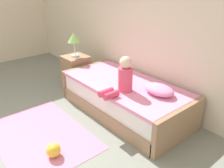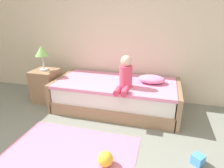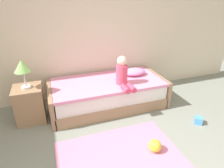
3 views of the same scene
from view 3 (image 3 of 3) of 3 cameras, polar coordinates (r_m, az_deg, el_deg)
name	(u,v)px [view 3 (image 3 of 3)]	position (r m, az deg, el deg)	size (l,w,h in m)	color
wall_rear	(85,23)	(3.68, -8.13, 17.81)	(7.20, 0.10, 2.90)	beige
bed	(108,93)	(3.54, -1.33, -2.81)	(2.11, 1.00, 0.50)	#997556
nightstand	(30,104)	(3.38, -23.57, -5.56)	(0.44, 0.44, 0.60)	#997556
table_lamp	(22,67)	(3.13, -25.57, 4.53)	(0.24, 0.24, 0.45)	silver
child_figure	(123,74)	(3.22, 3.29, 3.16)	(0.20, 0.51, 0.50)	#E04C6B
pillow	(134,72)	(3.69, 6.73, 3.68)	(0.44, 0.30, 0.13)	#EA8CC6
toy_ball	(155,146)	(2.72, 12.82, -17.77)	(0.17, 0.17, 0.17)	yellow
area_rug	(120,157)	(2.64, 2.51, -21.19)	(1.60, 1.10, 0.01)	pink
toy_block	(198,120)	(3.45, 24.68, -9.94)	(0.12, 0.12, 0.12)	#4C99E5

